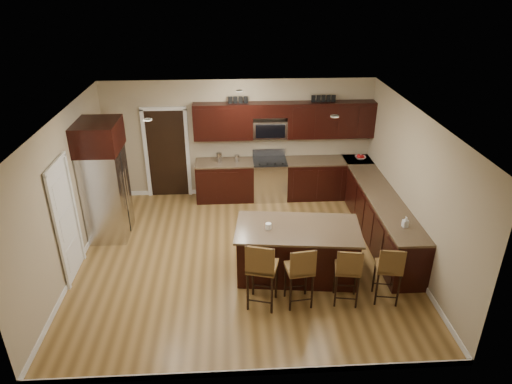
{
  "coord_description": "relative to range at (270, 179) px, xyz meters",
  "views": [
    {
      "loc": [
        -0.19,
        -7.07,
        4.83
      ],
      "look_at": [
        0.25,
        0.4,
        1.15
      ],
      "focal_mm": 32.0,
      "sensor_mm": 36.0,
      "label": 1
    }
  ],
  "objects": [
    {
      "name": "fruit_bowl",
      "position": [
        2.07,
        -0.0,
        0.48
      ],
      "size": [
        0.28,
        0.28,
        0.06
      ],
      "primitive_type": "imported",
      "rotation": [
        0.0,
        0.0,
        -0.14
      ],
      "color": "silver",
      "rests_on": "base_cabinets"
    },
    {
      "name": "stool_extra",
      "position": [
        1.54,
        -3.82,
        0.18
      ],
      "size": [
        0.45,
        0.45,
        1.04
      ],
      "rotation": [
        0.0,
        0.0,
        -0.17
      ],
      "color": "brown",
      "rests_on": "floor"
    },
    {
      "name": "stool_left",
      "position": [
        -0.45,
        -3.83,
        0.27
      ],
      "size": [
        0.55,
        0.55,
        1.19
      ],
      "rotation": [
        0.0,
        0.0,
        -0.27
      ],
      "color": "brown",
      "rests_on": "floor"
    },
    {
      "name": "pantry_door",
      "position": [
        -3.66,
        -2.75,
        0.55
      ],
      "size": [
        0.03,
        0.8,
        2.04
      ],
      "primitive_type": "cube",
      "color": "white",
      "rests_on": "floor"
    },
    {
      "name": "doorway",
      "position": [
        -2.33,
        0.28,
        0.56
      ],
      "size": [
        0.85,
        0.03,
        2.06
      ],
      "primitive_type": "cube",
      "color": "black",
      "rests_on": "floor"
    },
    {
      "name": "floor",
      "position": [
        -0.68,
        -2.45,
        -0.47
      ],
      "size": [
        6.0,
        6.0,
        0.0
      ],
      "primitive_type": "plane",
      "color": "olive",
      "rests_on": "ground"
    },
    {
      "name": "wall_right",
      "position": [
        2.32,
        -2.45,
        0.88
      ],
      "size": [
        0.0,
        5.5,
        5.5
      ],
      "primitive_type": "plane",
      "rotation": [
        1.57,
        0.0,
        -1.57
      ],
      "color": "tan",
      "rests_on": "floor"
    },
    {
      "name": "stool_right",
      "position": [
        0.89,
        -3.82,
        0.18
      ],
      "size": [
        0.45,
        0.45,
        1.04
      ],
      "rotation": [
        0.0,
        0.0,
        -0.17
      ],
      "color": "brown",
      "rests_on": "floor"
    },
    {
      "name": "wall_back",
      "position": [
        -0.68,
        0.3,
        0.88
      ],
      "size": [
        6.0,
        0.0,
        6.0
      ],
      "primitive_type": "plane",
      "rotation": [
        1.57,
        0.0,
        0.0
      ],
      "color": "tan",
      "rests_on": "floor"
    },
    {
      "name": "letter_decor",
      "position": [
        0.22,
        0.13,
        1.82
      ],
      "size": [
        2.2,
        0.03,
        0.15
      ],
      "primitive_type": null,
      "color": "black",
      "rests_on": "upper_cabinets"
    },
    {
      "name": "base_cabinets",
      "position": [
        1.22,
        -1.01,
        -0.01
      ],
      "size": [
        4.02,
        3.96,
        0.92
      ],
      "color": "black",
      "rests_on": "floor"
    },
    {
      "name": "island_jar",
      "position": [
        -0.28,
        -2.98,
        0.5
      ],
      "size": [
        0.1,
        0.1,
        0.1
      ],
      "primitive_type": "cylinder",
      "color": "white",
      "rests_on": "island"
    },
    {
      "name": "upper_cabinets",
      "position": [
        0.36,
        0.13,
        1.37
      ],
      "size": [
        4.0,
        0.33,
        0.8
      ],
      "color": "black",
      "rests_on": "wall_back"
    },
    {
      "name": "canister_tall",
      "position": [
        -1.14,
        -0.0,
        0.56
      ],
      "size": [
        0.12,
        0.12,
        0.22
      ],
      "primitive_type": "cylinder",
      "color": "silver",
      "rests_on": "base_cabinets"
    },
    {
      "name": "range",
      "position": [
        0.0,
        0.0,
        0.0
      ],
      "size": [
        0.76,
        0.64,
        1.11
      ],
      "color": "silver",
      "rests_on": "floor"
    },
    {
      "name": "stool_mid",
      "position": [
        0.15,
        -3.82,
        0.2
      ],
      "size": [
        0.45,
        0.45,
        1.08
      ],
      "rotation": [
        0.0,
        0.0,
        0.12
      ],
      "color": "brown",
      "rests_on": "floor"
    },
    {
      "name": "floor_mat",
      "position": [
        0.76,
        -1.09,
        -0.47
      ],
      "size": [
        0.82,
        0.57,
        0.01
      ],
      "primitive_type": "cube",
      "rotation": [
        0.0,
        0.0,
        -0.05
      ],
      "color": "brown",
      "rests_on": "floor"
    },
    {
      "name": "canister_short",
      "position": [
        -0.74,
        -0.0,
        0.53
      ],
      "size": [
        0.11,
        0.11,
        0.16
      ],
      "primitive_type": "cylinder",
      "color": "silver",
      "rests_on": "base_cabinets"
    },
    {
      "name": "soap_bottle",
      "position": [
        2.02,
        -3.05,
        0.54
      ],
      "size": [
        0.1,
        0.1,
        0.19
      ],
      "primitive_type": "imported",
      "rotation": [
        0.0,
        0.0,
        0.18
      ],
      "color": "#B2B2B2",
      "rests_on": "base_cabinets"
    },
    {
      "name": "ceiling",
      "position": [
        -0.68,
        -2.45,
        2.23
      ],
      "size": [
        6.0,
        6.0,
        0.0
      ],
      "primitive_type": "plane",
      "rotation": [
        3.14,
        0.0,
        0.0
      ],
      "color": "silver",
      "rests_on": "wall_back"
    },
    {
      "name": "refrigerator",
      "position": [
        -3.3,
        -1.45,
        0.73
      ],
      "size": [
        0.79,
        0.96,
        2.35
      ],
      "color": "silver",
      "rests_on": "floor"
    },
    {
      "name": "microwave",
      "position": [
        0.0,
        0.15,
        1.15
      ],
      "size": [
        0.76,
        0.31,
        0.4
      ],
      "primitive_type": "cube",
      "color": "silver",
      "rests_on": "upper_cabinets"
    },
    {
      "name": "island",
      "position": [
        0.22,
        -2.98,
        -0.04
      ],
      "size": [
        2.2,
        1.32,
        0.92
      ],
      "rotation": [
        0.0,
        0.0,
        -0.11
      ],
      "color": "black",
      "rests_on": "floor"
    },
    {
      "name": "wall_left",
      "position": [
        -3.68,
        -2.45,
        0.88
      ],
      "size": [
        0.0,
        5.5,
        5.5
      ],
      "primitive_type": "plane",
      "rotation": [
        1.57,
        0.0,
        1.57
      ],
      "color": "tan",
      "rests_on": "floor"
    }
  ]
}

